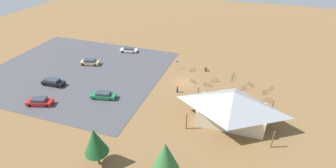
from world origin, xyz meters
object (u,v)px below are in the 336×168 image
(bicycle_purple_yard_center, at_px, (207,85))
(bicycle_white_edge_south, at_px, (232,79))
(bicycle_green_yard_right, at_px, (239,93))
(bicycle_red_mid_cluster, at_px, (193,70))
(bicycle_yellow_trailside, at_px, (271,88))
(car_black_by_curb, at_px, (53,82))
(pine_far_east, at_px, (166,157))
(bicycle_blue_back_row, at_px, (250,84))
(bicycle_silver_yard_front, at_px, (215,80))
(bike_pavilion, at_px, (232,105))
(bicycle_orange_lone_east, at_px, (264,92))
(bicycle_silver_front_row, at_px, (243,88))
(bicycle_black_yard_left, at_px, (193,81))
(visitor_by_pavilion, at_px, (177,89))
(bicycle_orange_near_porch, at_px, (268,100))
(pine_west, at_px, (95,141))
(car_red_end_stall, at_px, (40,102))
(lot_sign, at_px, (177,63))
(car_tan_near_entry, at_px, (90,62))
(trash_bin, at_px, (206,69))
(car_green_back_corner, at_px, (103,95))
(bicycle_teal_by_bin, at_px, (233,75))
(car_white_front_row, at_px, (129,50))

(bicycle_purple_yard_center, height_order, bicycle_white_edge_south, bicycle_purple_yard_center)
(bicycle_green_yard_right, height_order, bicycle_red_mid_cluster, bicycle_green_yard_right)
(bicycle_green_yard_right, bearing_deg, bicycle_yellow_trailside, -147.79)
(car_black_by_curb, bearing_deg, pine_far_east, 153.57)
(bicycle_blue_back_row, bearing_deg, bicycle_silver_yard_front, 5.38)
(bike_pavilion, distance_m, bicycle_orange_lone_east, 12.68)
(bicycle_yellow_trailside, relative_size, bicycle_red_mid_cluster, 1.22)
(bicycle_white_edge_south, bearing_deg, bicycle_green_yard_right, 110.33)
(bicycle_yellow_trailside, distance_m, bicycle_white_edge_south, 8.13)
(bicycle_silver_front_row, bearing_deg, bicycle_black_yard_left, 4.07)
(visitor_by_pavilion, bearing_deg, bicycle_orange_near_porch, -172.95)
(bicycle_orange_lone_east, bearing_deg, visitor_by_pavilion, 16.66)
(bicycle_orange_near_porch, relative_size, bicycle_red_mid_cluster, 1.38)
(pine_west, bearing_deg, car_red_end_stall, -25.95)
(bicycle_silver_front_row, xyz_separation_m, bicycle_purple_yard_center, (7.28, 1.14, -0.01))
(bicycle_blue_back_row, relative_size, visitor_by_pavilion, 0.79)
(pine_west, bearing_deg, visitor_by_pavilion, -103.20)
(pine_far_east, height_order, bicycle_orange_near_porch, pine_far_east)
(lot_sign, bearing_deg, car_tan_near_entry, 13.11)
(car_black_by_curb, bearing_deg, bicycle_white_edge_south, -158.12)
(trash_bin, relative_size, bicycle_green_yard_right, 0.52)
(trash_bin, relative_size, bicycle_purple_yard_center, 0.51)
(pine_west, distance_m, car_tan_near_entry, 32.55)
(bicycle_yellow_trailside, height_order, car_tan_near_entry, car_tan_near_entry)
(bicycle_orange_near_porch, height_order, bicycle_black_yard_left, bicycle_black_yard_left)
(car_green_back_corner, height_order, car_black_by_curb, car_black_by_curb)
(bicycle_orange_near_porch, height_order, bicycle_white_edge_south, bicycle_orange_near_porch)
(bicycle_purple_yard_center, relative_size, bicycle_yellow_trailside, 1.17)
(bicycle_teal_by_bin, bearing_deg, car_red_end_stall, 34.39)
(pine_far_east, distance_m, bicycle_orange_lone_east, 28.80)
(bike_pavilion, distance_m, bicycle_black_yard_left, 14.42)
(trash_bin, bearing_deg, bicycle_yellow_trailside, 164.69)
(bike_pavilion, distance_m, bicycle_teal_by_bin, 16.52)
(bicycle_orange_near_porch, distance_m, bicycle_teal_by_bin, 10.89)
(bicycle_white_edge_south, bearing_deg, pine_west, 63.36)
(bicycle_white_edge_south, relative_size, car_black_by_curb, 0.34)
(trash_bin, height_order, bicycle_teal_by_bin, trash_bin)
(bicycle_red_mid_cluster, xyz_separation_m, car_red_end_stall, (23.88, 22.35, 0.43))
(pine_west, height_order, pine_far_east, pine_far_east)
(bicycle_blue_back_row, height_order, car_tan_near_entry, car_tan_near_entry)
(bicycle_blue_back_row, bearing_deg, car_white_front_row, -13.52)
(trash_bin, relative_size, car_red_end_stall, 0.18)
(pine_west, xyz_separation_m, bicycle_red_mid_cluster, (-5.78, -31.16, -3.84))
(bicycle_blue_back_row, height_order, car_white_front_row, car_white_front_row)
(pine_west, bearing_deg, pine_far_east, -177.45)
(bicycle_orange_lone_east, bearing_deg, bike_pavilion, 63.51)
(car_green_back_corner, bearing_deg, bicycle_teal_by_bin, -143.64)
(bicycle_purple_yard_center, bearing_deg, bicycle_green_yard_right, 170.49)
(bicycle_black_yard_left, bearing_deg, car_green_back_corner, 37.28)
(bike_pavilion, height_order, bicycle_blue_back_row, bike_pavilion)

